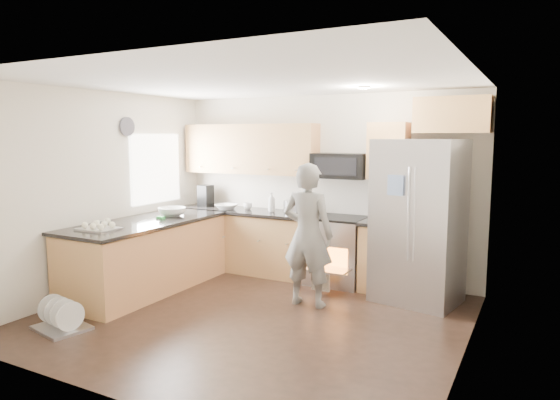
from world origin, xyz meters
The scene contains 8 objects.
ground centered at (0.00, 0.00, 0.00)m, with size 4.50×4.50×0.00m, color black.
room_shell centered at (-0.04, 0.02, 1.67)m, with size 4.54×4.04×2.62m.
back_cabinet_run centered at (-0.59, 1.75, 0.96)m, with size 4.45×0.64×2.50m.
peninsula centered at (-1.75, 0.25, 0.47)m, with size 0.96×2.36×1.04m.
stove_range centered at (0.35, 1.69, 0.68)m, with size 0.76×0.97×1.79m.
refrigerator centered at (1.50, 1.45, 0.99)m, with size 1.09×0.91×1.99m.
person centered at (0.38, 0.68, 0.86)m, with size 0.63×0.41×1.72m, color gray.
dish_rack centered at (-1.58, -1.23, 0.09)m, with size 0.62×0.54×0.34m.
Camera 1 is at (2.81, -4.61, 2.01)m, focal length 32.00 mm.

